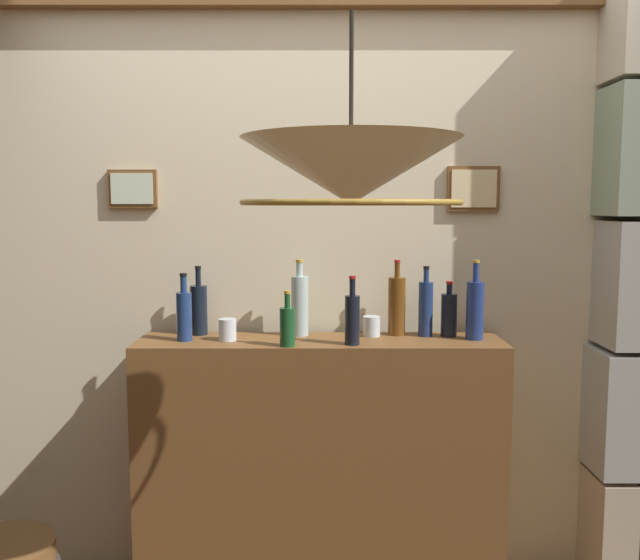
{
  "coord_description": "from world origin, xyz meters",
  "views": [
    {
      "loc": [
        -0.0,
        -1.82,
        1.68
      ],
      "look_at": [
        0.0,
        0.8,
        1.38
      ],
      "focal_mm": 37.66,
      "sensor_mm": 36.0,
      "label": 1
    }
  ],
  "objects_px": {
    "liquor_bottle_port": "(300,304)",
    "glass_tumbler_rocks": "(228,330)",
    "liquor_bottle_gin": "(397,305)",
    "glass_tumbler_highball": "(371,326)",
    "liquor_bottle_vermouth": "(199,309)",
    "liquor_bottle_vodka": "(449,314)",
    "liquor_bottle_rum": "(287,325)",
    "liquor_bottle_scotch": "(475,309)",
    "liquor_bottle_amaro": "(352,318)",
    "liquor_bottle_tequila": "(184,314)",
    "pendant_lamp": "(351,174)",
    "liquor_bottle_rye": "(426,308)"
  },
  "relations": [
    {
      "from": "glass_tumbler_highball",
      "to": "pendant_lamp",
      "type": "bearing_deg",
      "value": -98.27
    },
    {
      "from": "liquor_bottle_tequila",
      "to": "liquor_bottle_rum",
      "type": "bearing_deg",
      "value": -14.46
    },
    {
      "from": "liquor_bottle_rum",
      "to": "glass_tumbler_rocks",
      "type": "xyz_separation_m",
      "value": [
        -0.25,
        0.11,
        -0.04
      ]
    },
    {
      "from": "liquor_bottle_vodka",
      "to": "glass_tumbler_highball",
      "type": "xyz_separation_m",
      "value": [
        -0.32,
        0.0,
        -0.05
      ]
    },
    {
      "from": "liquor_bottle_vermouth",
      "to": "liquor_bottle_port",
      "type": "bearing_deg",
      "value": -3.03
    },
    {
      "from": "liquor_bottle_gin",
      "to": "glass_tumbler_rocks",
      "type": "height_order",
      "value": "liquor_bottle_gin"
    },
    {
      "from": "liquor_bottle_amaro",
      "to": "liquor_bottle_vermouth",
      "type": "distance_m",
      "value": 0.67
    },
    {
      "from": "liquor_bottle_scotch",
      "to": "liquor_bottle_amaro",
      "type": "bearing_deg",
      "value": -168.49
    },
    {
      "from": "liquor_bottle_vermouth",
      "to": "glass_tumbler_highball",
      "type": "bearing_deg",
      "value": -2.77
    },
    {
      "from": "liquor_bottle_scotch",
      "to": "pendant_lamp",
      "type": "relative_size",
      "value": 0.53
    },
    {
      "from": "glass_tumbler_rocks",
      "to": "liquor_bottle_rum",
      "type": "bearing_deg",
      "value": -24.07
    },
    {
      "from": "liquor_bottle_amaro",
      "to": "glass_tumbler_rocks",
      "type": "bearing_deg",
      "value": 170.98
    },
    {
      "from": "liquor_bottle_rye",
      "to": "liquor_bottle_vodka",
      "type": "bearing_deg",
      "value": -3.06
    },
    {
      "from": "liquor_bottle_rum",
      "to": "liquor_bottle_vodka",
      "type": "bearing_deg",
      "value": 16.68
    },
    {
      "from": "liquor_bottle_scotch",
      "to": "pendant_lamp",
      "type": "distance_m",
      "value": 1.11
    },
    {
      "from": "liquor_bottle_scotch",
      "to": "glass_tumbler_highball",
      "type": "xyz_separation_m",
      "value": [
        -0.41,
        0.07,
        -0.08
      ]
    },
    {
      "from": "liquor_bottle_vodka",
      "to": "liquor_bottle_gin",
      "type": "bearing_deg",
      "value": 171.48
    },
    {
      "from": "liquor_bottle_amaro",
      "to": "liquor_bottle_vermouth",
      "type": "relative_size",
      "value": 0.93
    },
    {
      "from": "liquor_bottle_rye",
      "to": "liquor_bottle_vermouth",
      "type": "bearing_deg",
      "value": 178.11
    },
    {
      "from": "liquor_bottle_gin",
      "to": "liquor_bottle_vermouth",
      "type": "relative_size",
      "value": 1.09
    },
    {
      "from": "liquor_bottle_rum",
      "to": "liquor_bottle_port",
      "type": "relative_size",
      "value": 0.68
    },
    {
      "from": "liquor_bottle_gin",
      "to": "liquor_bottle_tequila",
      "type": "relative_size",
      "value": 1.16
    },
    {
      "from": "liquor_bottle_rum",
      "to": "liquor_bottle_scotch",
      "type": "relative_size",
      "value": 0.67
    },
    {
      "from": "liquor_bottle_port",
      "to": "liquor_bottle_rye",
      "type": "height_order",
      "value": "liquor_bottle_port"
    },
    {
      "from": "pendant_lamp",
      "to": "glass_tumbler_highball",
      "type": "bearing_deg",
      "value": 81.73
    },
    {
      "from": "liquor_bottle_gin",
      "to": "pendant_lamp",
      "type": "height_order",
      "value": "pendant_lamp"
    },
    {
      "from": "liquor_bottle_port",
      "to": "glass_tumbler_rocks",
      "type": "distance_m",
      "value": 0.32
    },
    {
      "from": "liquor_bottle_vodka",
      "to": "liquor_bottle_tequila",
      "type": "relative_size",
      "value": 0.84
    },
    {
      "from": "liquor_bottle_tequila",
      "to": "glass_tumbler_rocks",
      "type": "xyz_separation_m",
      "value": [
        0.17,
        0.0,
        -0.06
      ]
    },
    {
      "from": "liquor_bottle_gin",
      "to": "liquor_bottle_port",
      "type": "xyz_separation_m",
      "value": [
        -0.41,
        -0.02,
        0.01
      ]
    },
    {
      "from": "liquor_bottle_vermouth",
      "to": "glass_tumbler_highball",
      "type": "xyz_separation_m",
      "value": [
        0.72,
        -0.04,
        -0.07
      ]
    },
    {
      "from": "liquor_bottle_rye",
      "to": "pendant_lamp",
      "type": "relative_size",
      "value": 0.48
    },
    {
      "from": "liquor_bottle_amaro",
      "to": "glass_tumbler_highball",
      "type": "distance_m",
      "value": 0.2
    },
    {
      "from": "liquor_bottle_gin",
      "to": "glass_tumbler_rocks",
      "type": "xyz_separation_m",
      "value": [
        -0.7,
        -0.12,
        -0.08
      ]
    },
    {
      "from": "liquor_bottle_port",
      "to": "liquor_bottle_vermouth",
      "type": "relative_size",
      "value": 1.1
    },
    {
      "from": "liquor_bottle_vermouth",
      "to": "glass_tumbler_highball",
      "type": "height_order",
      "value": "liquor_bottle_vermouth"
    },
    {
      "from": "liquor_bottle_amaro",
      "to": "liquor_bottle_scotch",
      "type": "xyz_separation_m",
      "value": [
        0.5,
        0.1,
        0.02
      ]
    },
    {
      "from": "liquor_bottle_tequila",
      "to": "glass_tumbler_rocks",
      "type": "distance_m",
      "value": 0.18
    },
    {
      "from": "liquor_bottle_rye",
      "to": "liquor_bottle_rum",
      "type": "bearing_deg",
      "value": -160.2
    },
    {
      "from": "liquor_bottle_gin",
      "to": "liquor_bottle_vermouth",
      "type": "bearing_deg",
      "value": 179.69
    },
    {
      "from": "liquor_bottle_scotch",
      "to": "glass_tumbler_rocks",
      "type": "distance_m",
      "value": 1.0
    },
    {
      "from": "liquor_bottle_port",
      "to": "glass_tumbler_highball",
      "type": "bearing_deg",
      "value": -2.39
    },
    {
      "from": "liquor_bottle_tequila",
      "to": "pendant_lamp",
      "type": "relative_size",
      "value": 0.45
    },
    {
      "from": "liquor_bottle_scotch",
      "to": "liquor_bottle_gin",
      "type": "bearing_deg",
      "value": 162.42
    },
    {
      "from": "liquor_bottle_rye",
      "to": "glass_tumbler_rocks",
      "type": "relative_size",
      "value": 3.32
    },
    {
      "from": "liquor_bottle_rum",
      "to": "glass_tumbler_highball",
      "type": "bearing_deg",
      "value": 30.42
    },
    {
      "from": "liquor_bottle_rum",
      "to": "liquor_bottle_gin",
      "type": "xyz_separation_m",
      "value": [
        0.45,
        0.23,
        0.04
      ]
    },
    {
      "from": "liquor_bottle_scotch",
      "to": "liquor_bottle_vermouth",
      "type": "bearing_deg",
      "value": 174.91
    },
    {
      "from": "liquor_bottle_gin",
      "to": "liquor_bottle_scotch",
      "type": "distance_m",
      "value": 0.32
    },
    {
      "from": "liquor_bottle_gin",
      "to": "glass_tumbler_highball",
      "type": "relative_size",
      "value": 3.8
    }
  ]
}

